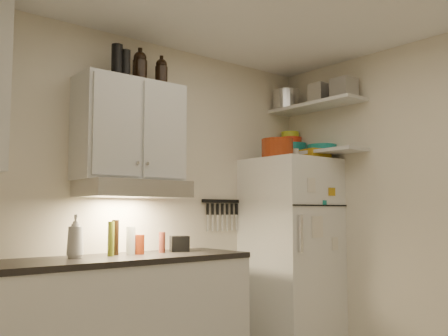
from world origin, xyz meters
TOP-DOWN VIEW (x-y plane):
  - back_wall at (0.00, 1.51)m, footprint 3.20×0.02m
  - right_wall at (1.61, 0.00)m, footprint 0.02×3.00m
  - base_cabinet at (-0.55, 1.20)m, footprint 2.10×0.60m
  - countertop at (-0.55, 1.20)m, footprint 2.10×0.62m
  - upper_cabinet at (-0.30, 1.33)m, footprint 0.80×0.33m
  - range_hood at (-0.30, 1.27)m, footprint 0.76×0.46m
  - fridge at (1.25, 1.16)m, footprint 0.70×0.68m
  - shelf_hi at (1.45, 1.02)m, footprint 0.30×0.95m
  - shelf_lo at (1.45, 1.02)m, footprint 0.30×0.95m
  - knife_strip at (0.70, 1.49)m, footprint 0.42×0.02m
  - dutch_oven at (1.02, 1.10)m, footprint 0.35×0.35m
  - book_stack at (1.42, 1.04)m, footprint 0.27×0.31m
  - spice_jar at (1.27, 1.11)m, footprint 0.07×0.07m
  - stock_pot at (1.41, 1.35)m, footprint 0.32×0.32m
  - tin_a at (1.43, 0.95)m, footprint 0.18×0.16m
  - tin_b at (1.47, 0.71)m, footprint 0.19×0.19m
  - bowl_teal at (1.48, 1.35)m, footprint 0.28×0.28m
  - bowl_orange at (1.51, 1.40)m, footprint 0.22×0.22m
  - bowl_yellow at (1.51, 1.40)m, footprint 0.17×0.17m
  - plates at (1.51, 1.01)m, footprint 0.28×0.28m
  - growler_a at (-0.21, 1.36)m, footprint 0.14×0.14m
  - growler_b at (-0.03, 1.33)m, footprint 0.12×0.12m
  - thermos_a at (-0.38, 1.26)m, footprint 0.09×0.09m
  - thermos_b at (-0.44, 1.28)m, footprint 0.09×0.09m
  - soap_bottle at (-0.73, 1.27)m, footprint 0.16×0.16m
  - pepper_mill at (-0.05, 1.27)m, footprint 0.05×0.05m
  - oil_bottle at (-0.48, 1.25)m, footprint 0.06×0.06m
  - vinegar_bottle at (-0.42, 1.31)m, footprint 0.07×0.07m
  - clear_bottle at (-0.31, 1.28)m, footprint 0.08×0.08m
  - red_jar at (-0.25, 1.26)m, footprint 0.08×0.08m
  - caddy at (0.12, 1.28)m, footprint 0.17×0.14m

SIDE VIEW (x-z plane):
  - base_cabinet at x=-0.55m, z-range 0.00..0.88m
  - fridge at x=1.25m, z-range 0.00..1.70m
  - countertop at x=-0.55m, z-range 0.88..0.92m
  - caddy at x=0.12m, z-range 0.92..1.04m
  - red_jar at x=-0.25m, z-range 0.92..1.06m
  - pepper_mill at x=-0.05m, z-range 0.92..1.07m
  - clear_bottle at x=-0.31m, z-range 0.92..1.12m
  - oil_bottle at x=-0.48m, z-range 0.92..1.16m
  - vinegar_bottle at x=-0.42m, z-range 0.92..1.17m
  - soap_bottle at x=-0.73m, z-range 0.92..1.24m
  - back_wall at x=0.00m, z-range 0.00..2.60m
  - right_wall at x=1.61m, z-range 0.00..2.60m
  - knife_strip at x=0.70m, z-range 1.31..1.33m
  - range_hood at x=-0.30m, z-range 1.33..1.45m
  - book_stack at x=1.42m, z-range 1.70..1.79m
  - spice_jar at x=1.27m, z-range 1.70..1.80m
  - shelf_lo at x=1.45m, z-range 1.75..1.77m
  - dutch_oven at x=1.02m, z-range 1.70..1.86m
  - plates at x=1.51m, z-range 1.77..1.84m
  - upper_cabinet at x=-0.30m, z-range 1.45..2.20m
  - bowl_teal at x=1.48m, z-range 1.77..1.89m
  - bowl_orange at x=1.51m, z-range 1.89..1.95m
  - bowl_yellow at x=1.51m, z-range 1.95..2.01m
  - shelf_hi at x=1.45m, z-range 2.19..2.22m
  - tin_a at x=1.43m, z-range 2.21..2.39m
  - thermos_a at x=-0.38m, z-range 2.20..2.40m
  - tin_b at x=1.47m, z-range 2.21..2.40m
  - stock_pot at x=1.41m, z-range 2.21..2.40m
  - growler_b at x=-0.03m, z-range 2.20..2.43m
  - thermos_b at x=-0.44m, z-range 2.20..2.44m
  - growler_a at x=-0.21m, z-range 2.20..2.46m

